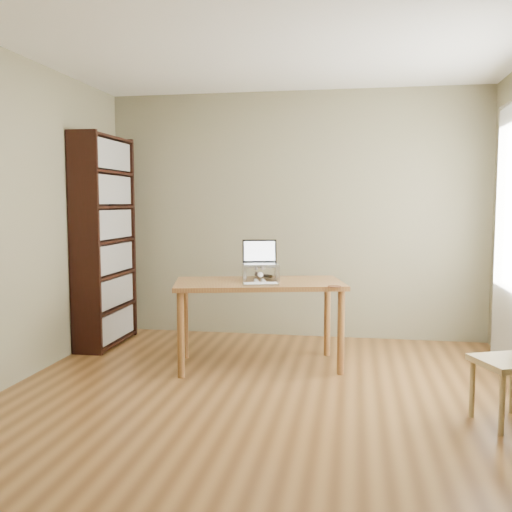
% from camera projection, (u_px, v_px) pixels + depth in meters
% --- Properties ---
extents(room, '(4.04, 4.54, 2.64)m').
position_uv_depth(room, '(264.00, 222.00, 3.86)').
color(room, brown).
rests_on(room, ground).
extents(bookshelf, '(0.30, 0.90, 2.10)m').
position_uv_depth(bookshelf, '(105.00, 241.00, 5.71)').
color(bookshelf, black).
rests_on(bookshelf, ground).
extents(desk, '(1.57, 1.04, 0.75)m').
position_uv_depth(desk, '(259.00, 292.00, 4.97)').
color(desk, brown).
rests_on(desk, ground).
extents(laptop_stand, '(0.32, 0.25, 0.13)m').
position_uv_depth(laptop_stand, '(260.00, 271.00, 5.03)').
color(laptop_stand, silver).
rests_on(laptop_stand, desk).
extents(laptop, '(0.35, 0.32, 0.22)m').
position_uv_depth(laptop, '(261.00, 258.00, 5.07)').
color(laptop, silver).
rests_on(laptop, laptop_stand).
extents(keyboard, '(0.32, 0.20, 0.02)m').
position_uv_depth(keyboard, '(261.00, 284.00, 4.73)').
color(keyboard, silver).
rests_on(keyboard, desk).
extents(coaster, '(0.11, 0.11, 0.01)m').
position_uv_depth(coaster, '(334.00, 286.00, 4.64)').
color(coaster, brown).
rests_on(coaster, desk).
extents(cat, '(0.25, 0.48, 0.15)m').
position_uv_depth(cat, '(258.00, 272.00, 5.07)').
color(cat, '#4D443D').
rests_on(cat, desk).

